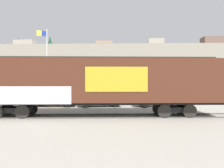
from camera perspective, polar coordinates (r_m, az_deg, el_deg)
The scene contains 8 objects.
ground_plane at distance 13.56m, azimuth -10.28°, elevation -9.59°, with size 260.00×260.00×0.00m, color gray.
track at distance 13.49m, azimuth -10.20°, elevation -9.48°, with size 60.00×4.89×0.08m.
freight_car at distance 13.17m, azimuth -5.24°, elevation 0.68°, with size 17.86×3.66×4.15m.
flagpole at distance 27.02m, azimuth -19.44°, elevation 7.65°, with size 1.26×0.61×9.54m.
hillside at distance 70.87m, azimuth -0.67°, elevation 3.96°, with size 140.94×33.32×18.19m.
parked_car_tan at distance 19.76m, azimuth -17.40°, elevation -4.02°, with size 4.69×2.02×1.74m.
parked_car_green at distance 18.80m, azimuth -3.52°, elevation -4.29°, with size 4.33×2.37×1.63m.
parked_car_silver at distance 19.30m, azimuth 14.00°, elevation -4.26°, with size 4.77×2.15×1.58m.
Camera 1 is at (2.74, -13.08, 2.32)m, focal length 30.31 mm.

